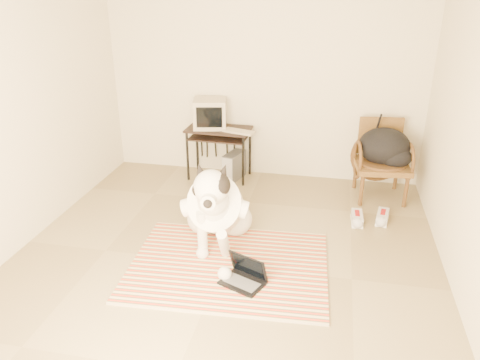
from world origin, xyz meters
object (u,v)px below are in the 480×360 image
(rattan_chair, at_px, (381,160))
(crt_monitor, at_px, (210,113))
(computer_desk, at_px, (219,136))
(backpack, at_px, (386,148))
(laptop, at_px, (245,276))
(dog, at_px, (217,208))
(pc_tower, at_px, (234,166))

(rattan_chair, bearing_deg, crt_monitor, 174.97)
(computer_desk, xyz_separation_m, backpack, (2.05, -0.18, 0.04))
(laptop, height_order, crt_monitor, crt_monitor)
(crt_monitor, bearing_deg, backpack, -5.95)
(computer_desk, height_order, crt_monitor, crt_monitor)
(dog, height_order, computer_desk, dog)
(pc_tower, relative_size, rattan_chair, 0.45)
(rattan_chair, height_order, backpack, rattan_chair)
(backpack, bearing_deg, laptop, -121.74)
(laptop, relative_size, pc_tower, 1.06)
(rattan_chair, relative_size, backpack, 1.50)
(computer_desk, relative_size, pc_tower, 2.03)
(rattan_chair, distance_m, backpack, 0.17)
(laptop, height_order, pc_tower, pc_tower)
(crt_monitor, distance_m, pc_tower, 0.75)
(dog, relative_size, laptop, 3.14)
(laptop, bearing_deg, backpack, 58.26)
(computer_desk, distance_m, backpack, 2.06)
(pc_tower, bearing_deg, dog, -83.45)
(dog, xyz_separation_m, backpack, (1.66, 1.46, 0.22))
(computer_desk, bearing_deg, backpack, -5.12)
(laptop, bearing_deg, computer_desk, 109.20)
(laptop, height_order, backpack, backpack)
(dog, distance_m, crt_monitor, 1.81)
(dog, bearing_deg, computer_desk, 103.30)
(crt_monitor, relative_size, rattan_chair, 0.52)
(crt_monitor, bearing_deg, pc_tower, -8.53)
(laptop, height_order, computer_desk, computer_desk)
(computer_desk, xyz_separation_m, rattan_chair, (2.02, -0.15, -0.12))
(dog, height_order, crt_monitor, crt_monitor)
(laptop, distance_m, crt_monitor, 2.57)
(dog, bearing_deg, pc_tower, 96.55)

